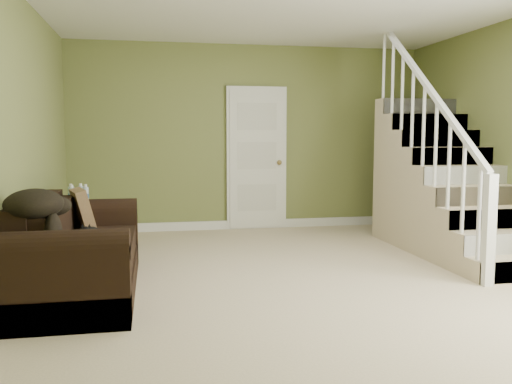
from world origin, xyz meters
name	(u,v)px	position (x,y,z in m)	size (l,w,h in m)	color
floor	(300,276)	(0.00, 0.00, 0.00)	(5.00, 5.50, 0.01)	tan
wall_back	(249,138)	(0.00, 2.75, 1.30)	(5.00, 0.04, 2.60)	olive
wall_front	(474,144)	(0.00, -2.75, 1.30)	(5.00, 0.04, 2.60)	olive
wall_left	(14,140)	(-2.50, 0.00, 1.30)	(0.04, 5.50, 2.60)	olive
baseboard_back	(250,224)	(0.00, 2.72, 0.06)	(5.00, 0.04, 0.12)	white
baseboard_left	(24,283)	(-2.47, 0.00, 0.06)	(0.04, 5.50, 0.12)	white
door	(257,159)	(0.10, 2.71, 1.01)	(0.86, 0.12, 2.02)	white
staircase	(442,194)	(1.99, 0.97, 0.64)	(1.00, 2.51, 2.82)	tan
sofa	(76,257)	(-2.01, -0.15, 0.31)	(0.89, 2.06, 0.81)	black
side_table	(81,229)	(-2.16, 1.36, 0.30)	(0.49, 0.49, 0.80)	black
cat	(91,236)	(-1.87, -0.34, 0.52)	(0.20, 0.42, 0.20)	black
banana	(87,243)	(-1.89, -0.36, 0.47)	(0.06, 0.20, 0.06)	yellow
throw_pillow	(83,210)	(-2.03, 0.54, 0.62)	(0.10, 0.41, 0.41)	#513520
throw_blanket	(34,204)	(-2.21, -0.76, 0.84)	(0.41, 0.53, 0.22)	black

